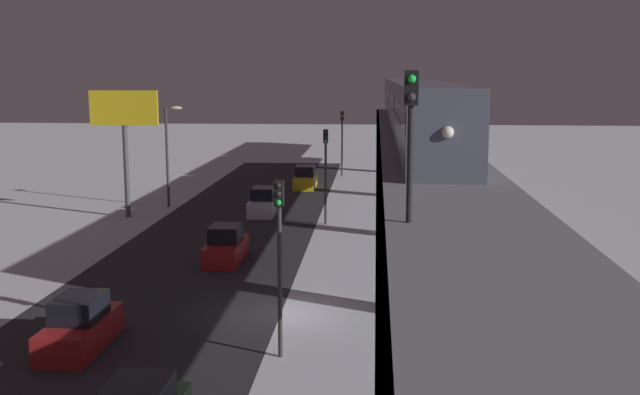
{
  "coord_description": "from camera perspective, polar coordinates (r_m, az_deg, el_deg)",
  "views": [
    {
      "loc": [
        -3.93,
        30.25,
        10.04
      ],
      "look_at": [
        -0.38,
        -17.08,
        2.18
      ],
      "focal_mm": 42.05,
      "sensor_mm": 36.0,
      "label": 1
    }
  ],
  "objects": [
    {
      "name": "ground_plane",
      "position": [
        32.12,
        -3.0,
        -8.82
      ],
      "size": [
        240.0,
        240.0,
        0.0
      ],
      "primitive_type": "plane",
      "color": "silver"
    },
    {
      "name": "traffic_light_mid",
      "position": [
        49.93,
        0.43,
        2.68
      ],
      "size": [
        0.32,
        0.44,
        6.4
      ],
      "color": "#2D2D2D",
      "rests_on": "ground_plane"
    },
    {
      "name": "subway_train",
      "position": [
        63.72,
        6.61,
        7.43
      ],
      "size": [
        2.94,
        74.07,
        3.4
      ],
      "color": "#4C5160",
      "rests_on": "elevated_railway"
    },
    {
      "name": "traffic_light_near",
      "position": [
        26.28,
        -3.11,
        -3.46
      ],
      "size": [
        0.32,
        0.44,
        6.4
      ],
      "color": "#2D2D2D",
      "rests_on": "ground_plane"
    },
    {
      "name": "street_lamp_far",
      "position": [
        57.62,
        -11.37,
        4.02
      ],
      "size": [
        1.35,
        0.44,
        7.65
      ],
      "color": "#38383D",
      "rests_on": "ground_plane"
    },
    {
      "name": "sedan_white_2",
      "position": [
        54.13,
        -4.31,
        -0.45
      ],
      "size": [
        1.8,
        4.29,
        1.97
      ],
      "rotation": [
        0.0,
        0.0,
        3.14
      ],
      "color": "silver",
      "rests_on": "ground_plane"
    },
    {
      "name": "elevated_railway",
      "position": [
        30.72,
        8.78,
        0.42
      ],
      "size": [
        5.0,
        107.8,
        6.13
      ],
      "color": "slate",
      "rests_on": "ground_plane"
    },
    {
      "name": "sedan_red_2",
      "position": [
        29.45,
        -17.78,
        -9.35
      ],
      "size": [
        1.8,
        4.47,
        1.97
      ],
      "color": "#A51E1E",
      "rests_on": "ground_plane"
    },
    {
      "name": "traffic_light_far",
      "position": [
        73.85,
        1.69,
        4.86
      ],
      "size": [
        0.32,
        0.44,
        6.4
      ],
      "color": "#2D2D2D",
      "rests_on": "ground_plane"
    },
    {
      "name": "avenue_asphalt",
      "position": [
        33.24,
        -12.55,
        -8.4
      ],
      "size": [
        11.0,
        107.8,
        0.01
      ],
      "primitive_type": "cube",
      "color": "#28282D",
      "rests_on": "ground_plane"
    },
    {
      "name": "sedan_yellow",
      "position": [
        66.6,
        -1.13,
        1.43
      ],
      "size": [
        1.8,
        4.49,
        1.97
      ],
      "rotation": [
        0.0,
        0.0,
        3.14
      ],
      "color": "gold",
      "rests_on": "ground_plane"
    },
    {
      "name": "rail_signal",
      "position": [
        19.71,
        6.92,
        5.89
      ],
      "size": [
        0.36,
        0.41,
        4.0
      ],
      "color": "black",
      "rests_on": "elevated_railway"
    },
    {
      "name": "commercial_billboard",
      "position": [
        54.01,
        -14.67,
        5.69
      ],
      "size": [
        4.8,
        0.36,
        8.9
      ],
      "color": "#4C4C51",
      "rests_on": "ground_plane"
    },
    {
      "name": "sedan_red",
      "position": [
        40.84,
        -7.18,
        -3.75
      ],
      "size": [
        1.8,
        4.16,
        1.97
      ],
      "rotation": [
        0.0,
        0.0,
        3.14
      ],
      "color": "#A51E1E",
      "rests_on": "ground_plane"
    }
  ]
}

